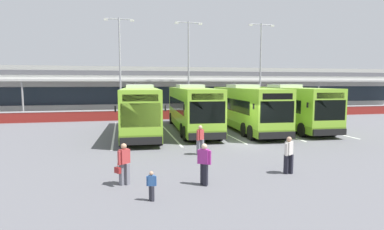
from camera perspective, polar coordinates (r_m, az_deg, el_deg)
ground_plane at (r=20.85m, az=9.48°, el=-5.03°), size 200.00×200.00×0.00m
terminal_building at (r=46.53m, az=-3.01°, el=4.76°), size 70.00×13.00×6.00m
red_barrier_wall at (r=34.51m, az=0.44°, el=0.29°), size 60.00×0.40×1.10m
coach_bus_leftmost at (r=24.39m, az=-9.38°, el=0.79°), size 3.41×12.26×3.78m
coach_bus_left_centre at (r=25.70m, az=-0.05°, el=1.12°), size 3.41×12.26×3.78m
coach_bus_centre at (r=26.40m, az=9.74°, el=1.16°), size 3.41×12.26×3.78m
coach_bus_right_centre at (r=28.56m, az=17.13°, el=1.34°), size 3.41×12.26×3.78m
bay_stripe_far_west at (r=25.28m, az=-13.95°, el=-3.20°), size 0.14×13.00×0.01m
bay_stripe_west at (r=25.52m, az=-4.47°, el=-2.96°), size 0.14×13.00×0.01m
bay_stripe_mid_west at (r=26.43m, az=4.60°, el=-2.66°), size 0.14×13.00×0.01m
bay_stripe_centre at (r=27.95m, az=12.86°, el=-2.32°), size 0.14×13.00×0.01m
bay_stripe_mid_east at (r=29.98m, az=20.13°, el=-1.98°), size 0.14×13.00×0.01m
pedestrian_with_handbag at (r=12.41m, az=-12.31°, el=-8.53°), size 0.62×0.51×1.62m
pedestrian_in_dark_coat at (r=12.12m, az=2.24°, el=-8.67°), size 0.50×0.42×1.62m
pedestrian_child at (r=10.74m, az=-7.37°, el=-12.49°), size 0.33×0.22×1.00m
pedestrian_near_bin at (r=17.11m, az=1.52°, el=-4.37°), size 0.48×0.40×1.62m
pedestrian_approaching_bus at (r=14.22m, az=17.18°, el=-6.75°), size 0.50×0.37×1.62m
lamp_post_west at (r=36.08m, az=-12.96°, el=9.50°), size 3.24×0.28×11.00m
lamp_post_centre at (r=37.18m, az=-0.63°, el=9.54°), size 3.24×0.28×11.00m
lamp_post_east at (r=39.34m, az=12.36°, el=9.20°), size 3.24×0.28×11.00m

